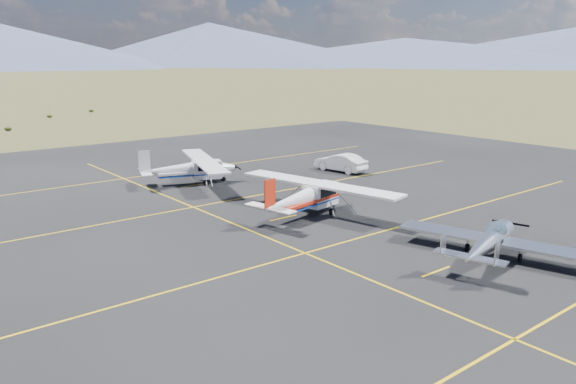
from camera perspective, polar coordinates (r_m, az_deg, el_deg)
name	(u,v)px	position (r m, az deg, el deg)	size (l,w,h in m)	color
ground	(416,239)	(30.37, 12.91, -4.69)	(1600.00, 1600.00, 0.00)	#383D1C
apron	(326,211)	(34.92, 3.93, -1.96)	(72.00, 72.00, 0.02)	black
aircraft_low_wing	(491,240)	(28.09, 19.94, -4.60)	(6.87, 9.35, 2.03)	silver
aircraft_cessna	(308,196)	(33.53, 2.03, -0.37)	(7.08, 11.23, 2.84)	white
aircraft_plain	(190,168)	(42.67, -9.92, 2.40)	(7.39, 10.58, 2.71)	silver
sedan	(341,163)	(46.96, 5.38, 3.00)	(1.58, 4.54, 1.50)	white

